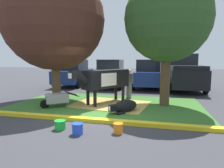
% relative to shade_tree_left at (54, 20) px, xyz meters
% --- Properties ---
extents(ground_plane, '(80.00, 80.00, 0.00)m').
position_rel_shade_tree_left_xyz_m(ground_plane, '(2.51, -1.98, -3.83)').
color(ground_plane, '#38383D').
extents(grass_island, '(8.19, 4.60, 0.02)m').
position_rel_shade_tree_left_xyz_m(grass_island, '(2.51, -0.08, -3.82)').
color(grass_island, '#386B28').
rests_on(grass_island, ground).
extents(curb_yellow, '(9.39, 0.24, 0.12)m').
position_rel_shade_tree_left_xyz_m(curb_yellow, '(2.51, -2.53, -3.77)').
color(curb_yellow, yellow).
rests_on(curb_yellow, ground).
extents(hay_bedding, '(3.54, 2.87, 0.04)m').
position_rel_shade_tree_left_xyz_m(hay_bedding, '(2.68, -0.07, -3.80)').
color(hay_bedding, tan).
rests_on(hay_bedding, ground).
extents(shade_tree_left, '(4.65, 4.65, 6.16)m').
position_rel_shade_tree_left_xyz_m(shade_tree_left, '(0.00, 0.00, 0.00)').
color(shade_tree_left, brown).
rests_on(shade_tree_left, ground).
extents(shade_tree_right, '(3.60, 3.60, 5.49)m').
position_rel_shade_tree_left_xyz_m(shade_tree_right, '(5.02, 0.34, -0.16)').
color(shade_tree_right, '#4C3823').
rests_on(shade_tree_right, ground).
extents(cow_holstein, '(2.04, 2.82, 1.59)m').
position_rel_shade_tree_left_xyz_m(cow_holstein, '(2.38, 0.04, -2.70)').
color(cow_holstein, black).
rests_on(cow_holstein, ground).
extents(calf_lying, '(1.09, 1.20, 0.48)m').
position_rel_shade_tree_left_xyz_m(calf_lying, '(3.51, -1.18, -3.59)').
color(calf_lying, black).
rests_on(calf_lying, ground).
extents(person_handler, '(0.45, 0.34, 1.52)m').
position_rel_shade_tree_left_xyz_m(person_handler, '(3.29, 1.45, -3.02)').
color(person_handler, slate).
rests_on(person_handler, ground).
extents(wheelbarrow, '(1.42, 1.28, 0.63)m').
position_rel_shade_tree_left_xyz_m(wheelbarrow, '(0.57, -1.04, -3.44)').
color(wheelbarrow, gray).
rests_on(wheelbarrow, ground).
extents(bucket_green, '(0.34, 0.34, 0.27)m').
position_rel_shade_tree_left_xyz_m(bucket_green, '(2.00, -3.38, -3.69)').
color(bucket_green, green).
rests_on(bucket_green, ground).
extents(bucket_blue, '(0.32, 0.32, 0.31)m').
position_rel_shade_tree_left_xyz_m(bucket_blue, '(2.64, -3.61, -3.67)').
color(bucket_blue, blue).
rests_on(bucket_blue, ground).
extents(bucket_orange, '(0.28, 0.28, 0.28)m').
position_rel_shade_tree_left_xyz_m(bucket_orange, '(3.69, -3.28, -3.68)').
color(bucket_orange, orange).
rests_on(bucket_orange, ground).
extents(hatchback_white, '(2.13, 4.46, 2.02)m').
position_rel_shade_tree_left_xyz_m(hatchback_white, '(-1.65, 5.66, -2.84)').
color(hatchback_white, navy).
rests_on(hatchback_white, ground).
extents(sedan_silver, '(2.13, 4.46, 2.02)m').
position_rel_shade_tree_left_xyz_m(sedan_silver, '(1.35, 5.54, -2.84)').
color(sedan_silver, silver).
rests_on(sedan_silver, ground).
extents(sedan_blue, '(2.13, 4.46, 2.02)m').
position_rel_shade_tree_left_xyz_m(sedan_blue, '(4.05, 5.79, -2.84)').
color(sedan_blue, navy).
rests_on(sedan_blue, ground).
extents(pickup_truck_black, '(2.35, 5.46, 2.42)m').
position_rel_shade_tree_left_xyz_m(pickup_truck_black, '(6.41, 5.62, -2.71)').
color(pickup_truck_black, black).
rests_on(pickup_truck_black, ground).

